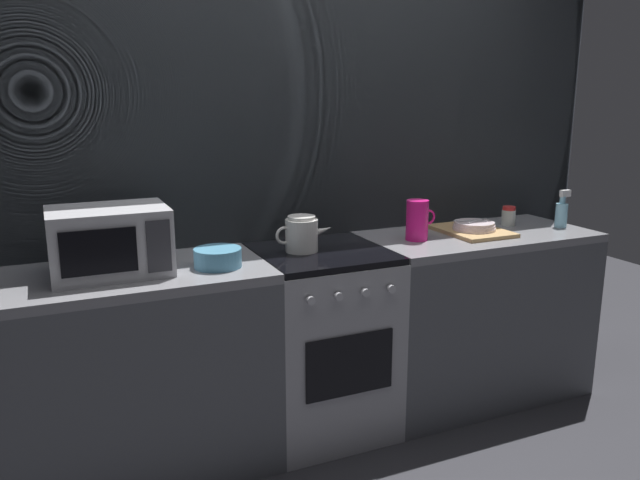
{
  "coord_description": "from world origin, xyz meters",
  "views": [
    {
      "loc": [
        -1.16,
        -2.58,
        1.62
      ],
      "look_at": [
        -0.01,
        0.0,
        0.95
      ],
      "focal_mm": 35.25,
      "sensor_mm": 36.0,
      "label": 1
    }
  ],
  "objects_px": {
    "mixing_bowl": "(218,258)",
    "dish_pile": "(473,229)",
    "spice_jar": "(509,216)",
    "kettle": "(302,234)",
    "microwave": "(109,241)",
    "spray_bottle": "(562,213)",
    "stove_unit": "(322,341)",
    "pitcher": "(417,220)"
  },
  "relations": [
    {
      "from": "mixing_bowl",
      "to": "dish_pile",
      "type": "xyz_separation_m",
      "value": [
        1.38,
        0.09,
        -0.02
      ]
    },
    {
      "from": "mixing_bowl",
      "to": "spice_jar",
      "type": "height_order",
      "value": "spice_jar"
    },
    {
      "from": "kettle",
      "to": "microwave",
      "type": "bearing_deg",
      "value": -178.78
    },
    {
      "from": "kettle",
      "to": "dish_pile",
      "type": "distance_m",
      "value": 0.96
    },
    {
      "from": "kettle",
      "to": "spray_bottle",
      "type": "bearing_deg",
      "value": -3.45
    },
    {
      "from": "stove_unit",
      "to": "mixing_bowl",
      "type": "distance_m",
      "value": 0.71
    },
    {
      "from": "microwave",
      "to": "dish_pile",
      "type": "height_order",
      "value": "microwave"
    },
    {
      "from": "kettle",
      "to": "pitcher",
      "type": "xyz_separation_m",
      "value": [
        0.61,
        -0.02,
        0.02
      ]
    },
    {
      "from": "mixing_bowl",
      "to": "stove_unit",
      "type": "bearing_deg",
      "value": 8.62
    },
    {
      "from": "pitcher",
      "to": "spray_bottle",
      "type": "height_order",
      "value": "spray_bottle"
    },
    {
      "from": "stove_unit",
      "to": "spray_bottle",
      "type": "height_order",
      "value": "spray_bottle"
    },
    {
      "from": "microwave",
      "to": "mixing_bowl",
      "type": "bearing_deg",
      "value": -11.25
    },
    {
      "from": "dish_pile",
      "to": "microwave",
      "type": "bearing_deg",
      "value": -179.78
    },
    {
      "from": "kettle",
      "to": "spice_jar",
      "type": "bearing_deg",
      "value": 3.21
    },
    {
      "from": "spray_bottle",
      "to": "kettle",
      "type": "bearing_deg",
      "value": 176.55
    },
    {
      "from": "mixing_bowl",
      "to": "dish_pile",
      "type": "relative_size",
      "value": 0.5
    },
    {
      "from": "kettle",
      "to": "mixing_bowl",
      "type": "relative_size",
      "value": 1.42
    },
    {
      "from": "stove_unit",
      "to": "pitcher",
      "type": "bearing_deg",
      "value": 0.49
    },
    {
      "from": "kettle",
      "to": "mixing_bowl",
      "type": "height_order",
      "value": "kettle"
    },
    {
      "from": "spray_bottle",
      "to": "dish_pile",
      "type": "bearing_deg",
      "value": 171.54
    },
    {
      "from": "stove_unit",
      "to": "spice_jar",
      "type": "relative_size",
      "value": 8.57
    },
    {
      "from": "mixing_bowl",
      "to": "dish_pile",
      "type": "height_order",
      "value": "mixing_bowl"
    },
    {
      "from": "microwave",
      "to": "mixing_bowl",
      "type": "height_order",
      "value": "microwave"
    },
    {
      "from": "stove_unit",
      "to": "dish_pile",
      "type": "distance_m",
      "value": 0.99
    },
    {
      "from": "kettle",
      "to": "pitcher",
      "type": "bearing_deg",
      "value": -1.8
    },
    {
      "from": "spice_jar",
      "to": "stove_unit",
      "type": "bearing_deg",
      "value": -175.4
    },
    {
      "from": "stove_unit",
      "to": "microwave",
      "type": "distance_m",
      "value": 1.1
    },
    {
      "from": "stove_unit",
      "to": "mixing_bowl",
      "type": "bearing_deg",
      "value": -171.38
    },
    {
      "from": "mixing_bowl",
      "to": "spice_jar",
      "type": "bearing_deg",
      "value": 5.83
    },
    {
      "from": "stove_unit",
      "to": "pitcher",
      "type": "height_order",
      "value": "pitcher"
    },
    {
      "from": "kettle",
      "to": "dish_pile",
      "type": "relative_size",
      "value": 0.71
    },
    {
      "from": "microwave",
      "to": "pitcher",
      "type": "distance_m",
      "value": 1.45
    },
    {
      "from": "spice_jar",
      "to": "spray_bottle",
      "type": "bearing_deg",
      "value": -35.68
    },
    {
      "from": "dish_pile",
      "to": "spice_jar",
      "type": "bearing_deg",
      "value": 15.08
    },
    {
      "from": "spray_bottle",
      "to": "pitcher",
      "type": "bearing_deg",
      "value": 175.41
    },
    {
      "from": "pitcher",
      "to": "dish_pile",
      "type": "distance_m",
      "value": 0.36
    },
    {
      "from": "pitcher",
      "to": "spray_bottle",
      "type": "distance_m",
      "value": 0.88
    },
    {
      "from": "kettle",
      "to": "spice_jar",
      "type": "height_order",
      "value": "kettle"
    },
    {
      "from": "mixing_bowl",
      "to": "spice_jar",
      "type": "xyz_separation_m",
      "value": [
        1.69,
        0.17,
        0.01
      ]
    },
    {
      "from": "spice_jar",
      "to": "pitcher",
      "type": "bearing_deg",
      "value": -172.16
    },
    {
      "from": "kettle",
      "to": "dish_pile",
      "type": "bearing_deg",
      "value": -0.67
    },
    {
      "from": "dish_pile",
      "to": "mixing_bowl",
      "type": "bearing_deg",
      "value": -176.26
    }
  ]
}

